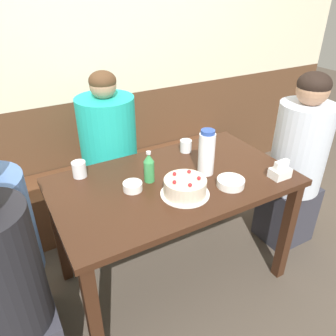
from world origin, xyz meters
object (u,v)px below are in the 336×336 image
bench_seat (123,188)px  birthday_cake (185,187)px  napkin_holder (280,171)px  glass_tumbler_short (186,146)px  bowl_rice_small (133,186)px  glass_water_tall (210,148)px  water_pitcher (207,153)px  bowl_soup_white (231,183)px  soju_bottle (149,167)px  person_dark_striped (296,166)px  person_pale_blue_shirt (7,301)px  glass_shot_small (79,169)px  person_grey_tee (110,159)px

bench_seat → birthday_cake: bearing=-91.4°
napkin_holder → glass_tumbler_short: bearing=118.4°
bowl_rice_small → glass_water_tall: bearing=12.5°
napkin_holder → glass_water_tall: (-0.18, 0.42, 0.01)m
napkin_holder → bowl_rice_small: napkin_holder is taller
bowl_rice_small → birthday_cake: bearing=-37.7°
bench_seat → glass_water_tall: (0.35, -0.69, 0.58)m
water_pitcher → bowl_soup_white: water_pitcher is taller
soju_bottle → bowl_rice_small: soju_bottle is taller
water_pitcher → napkin_holder: size_ratio=2.42×
soju_bottle → glass_water_tall: soju_bottle is taller
birthday_cake → soju_bottle: (-0.10, 0.21, 0.04)m
napkin_holder → person_dark_striped: bearing=26.7°
napkin_holder → glass_water_tall: napkin_holder is taller
glass_water_tall → glass_tumbler_short: 0.16m
glass_tumbler_short → glass_water_tall: bearing=-47.6°
bench_seat → bowl_rice_small: 1.02m
napkin_holder → glass_water_tall: size_ratio=1.13×
napkin_holder → bowl_rice_small: bearing=159.7°
glass_tumbler_short → person_pale_blue_shirt: person_pale_blue_shirt is taller
water_pitcher → person_pale_blue_shirt: (-1.12, -0.20, -0.31)m
bench_seat → glass_water_tall: glass_water_tall is taller
glass_water_tall → water_pitcher: bearing=-131.5°
birthday_cake → person_dark_striped: bearing=5.1°
glass_tumbler_short → glass_shot_small: glass_shot_small is taller
napkin_holder → person_pale_blue_shirt: person_pale_blue_shirt is taller
glass_tumbler_short → bowl_soup_white: bearing=-91.2°
bench_seat → napkin_holder: bearing=-64.4°
soju_bottle → glass_tumbler_short: (0.37, 0.21, -0.05)m
person_grey_tee → person_dark_striped: person_dark_striped is taller
glass_shot_small → person_dark_striped: bearing=-14.7°
glass_water_tall → glass_shot_small: glass_water_tall is taller
glass_water_tall → person_pale_blue_shirt: bearing=-163.5°
bench_seat → person_dark_striped: person_dark_striped is taller
napkin_holder → glass_tumbler_short: (-0.29, 0.53, 0.00)m
bench_seat → person_grey_tee: (-0.15, -0.18, 0.40)m
birthday_cake → napkin_holder: (0.55, -0.12, -0.01)m
glass_water_tall → glass_tumbler_short: (-0.11, 0.12, -0.01)m
glass_shot_small → napkin_holder: bearing=-29.9°
napkin_holder → person_pale_blue_shirt: 1.47m
napkin_holder → soju_bottle: bearing=153.6°
bench_seat → water_pitcher: bearing=-77.3°
bowl_soup_white → napkin_holder: bearing=-12.0°
bowl_rice_small → person_dark_striped: 1.19m
bench_seat → soju_bottle: bearing=-99.2°
birthday_cake → soju_bottle: 0.23m
bench_seat → napkin_holder: napkin_holder is taller
bowl_soup_white → glass_water_tall: size_ratio=1.52×
person_pale_blue_shirt → person_grey_tee: person_grey_tee is taller
glass_shot_small → person_grey_tee: person_grey_tee is taller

